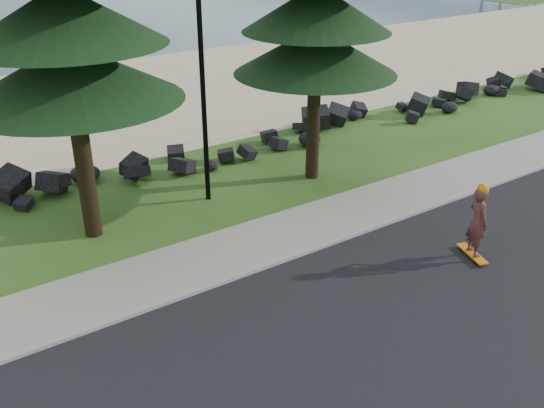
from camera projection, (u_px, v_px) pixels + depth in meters
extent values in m
plane|color=#254E18|center=(270.00, 243.00, 15.32)|extent=(160.00, 160.00, 0.00)
cube|color=black|center=(397.00, 336.00, 11.97)|extent=(160.00, 7.00, 0.02)
cube|color=#A09A90|center=(291.00, 257.00, 14.63)|extent=(160.00, 0.20, 0.10)
cube|color=gray|center=(265.00, 239.00, 15.45)|extent=(160.00, 2.00, 0.08)
cube|color=tan|center=(81.00, 106.00, 26.10)|extent=(160.00, 15.00, 0.01)
cylinder|color=black|center=(202.00, 62.00, 15.95)|extent=(0.14, 0.14, 8.00)
cube|color=orange|center=(472.00, 254.00, 14.66)|extent=(0.57, 1.06, 0.03)
imported|color=#572C28|center=(478.00, 221.00, 14.28)|extent=(0.60, 0.73, 1.73)
sphere|color=orange|center=(483.00, 189.00, 13.92)|extent=(0.28, 0.28, 0.28)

